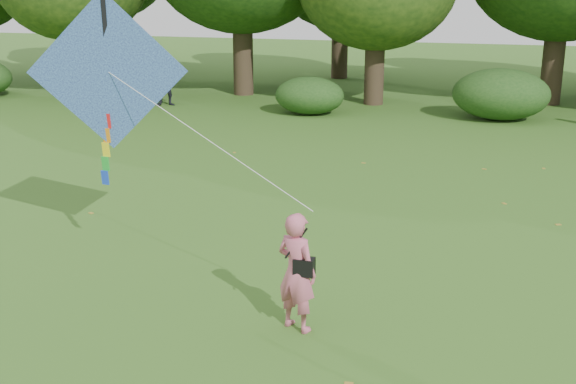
# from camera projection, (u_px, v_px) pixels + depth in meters

# --- Properties ---
(ground) EXTENTS (100.00, 100.00, 0.00)m
(ground) POSITION_uv_depth(u_px,v_px,m) (292.00, 327.00, 10.85)
(ground) COLOR #265114
(ground) RESTS_ON ground
(man_kite_flyer) EXTENTS (0.78, 0.67, 1.82)m
(man_kite_flyer) POSITION_uv_depth(u_px,v_px,m) (297.00, 272.00, 10.56)
(man_kite_flyer) COLOR #C35C73
(man_kite_flyer) RESTS_ON ground
(bystander_left) EXTENTS (1.15, 1.05, 1.90)m
(bystander_left) POSITION_uv_depth(u_px,v_px,m) (167.00, 82.00, 29.18)
(bystander_left) COLOR #22232E
(bystander_left) RESTS_ON ground
(crossbody_bag) EXTENTS (0.43, 0.20, 0.72)m
(crossbody_bag) POSITION_uv_depth(u_px,v_px,m) (304.00, 266.00, 10.47)
(crossbody_bag) COLOR black
(crossbody_bag) RESTS_ON ground
(flying_kite) EXTENTS (5.33, 2.18, 3.39)m
(flying_kite) POSITION_uv_depth(u_px,v_px,m) (108.00, 74.00, 12.32)
(flying_kite) COLOR #2558A4
(flying_kite) RESTS_ON ground
(shrub_band) EXTENTS (39.15, 3.22, 1.88)m
(shrub_band) POSITION_uv_depth(u_px,v_px,m) (398.00, 93.00, 27.03)
(shrub_band) COLOR #264919
(shrub_band) RESTS_ON ground
(fallen_leaves) EXTENTS (10.12, 13.81, 0.01)m
(fallen_leaves) POSITION_uv_depth(u_px,v_px,m) (356.00, 218.00, 15.77)
(fallen_leaves) COLOR olive
(fallen_leaves) RESTS_ON ground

